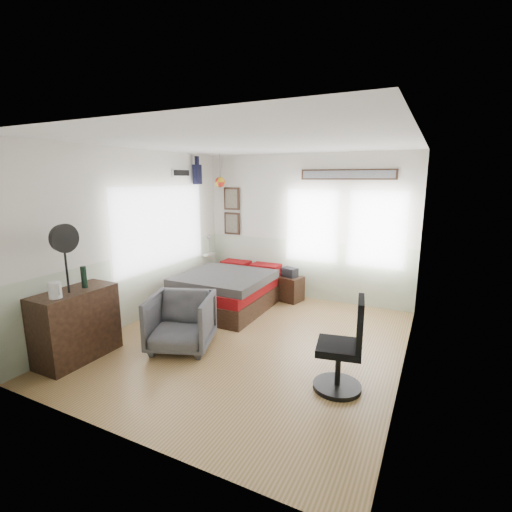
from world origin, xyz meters
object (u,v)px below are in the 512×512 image
object	(u,v)px
bed	(230,289)
task_chair	(344,353)
dresser	(76,325)
armchair	(181,322)
nightstand	(289,288)

from	to	relation	value
bed	task_chair	size ratio (longest dim) A/B	1.91
dresser	task_chair	distance (m)	3.29
armchair	nightstand	bearing A→B (deg)	57.14
bed	dresser	xyz separation A→B (m)	(-0.75, -2.57, 0.14)
dresser	task_chair	xyz separation A→B (m)	(3.20, 0.78, -0.02)
bed	armchair	xyz separation A→B (m)	(0.26, -1.75, 0.06)
bed	armchair	size ratio (longest dim) A/B	2.43
nightstand	task_chair	distance (m)	3.03
dresser	nightstand	world-z (taller)	dresser
bed	task_chair	world-z (taller)	task_chair
dresser	armchair	xyz separation A→B (m)	(1.01, 0.81, -0.08)
armchair	task_chair	bearing A→B (deg)	-21.08
armchair	task_chair	distance (m)	2.20
bed	task_chair	xyz separation A→B (m)	(2.46, -1.79, 0.12)
bed	nightstand	world-z (taller)	bed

